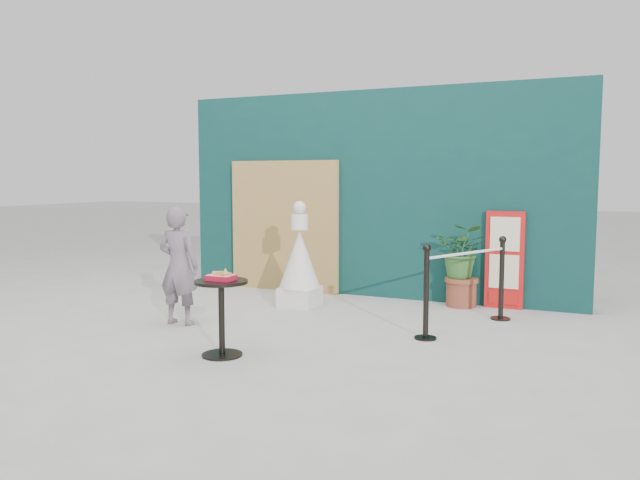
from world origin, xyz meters
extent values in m
plane|color=#ADAAA5|center=(0.00, 0.00, 0.00)|extent=(60.00, 60.00, 0.00)
cube|color=#0B3230|center=(0.00, 3.15, 1.50)|extent=(6.00, 0.30, 3.00)
cube|color=tan|center=(-1.40, 2.94, 1.00)|extent=(1.80, 0.08, 2.00)
imported|color=slate|center=(-1.48, 0.42, 0.70)|extent=(0.53, 0.37, 1.41)
cube|color=red|center=(1.90, 2.96, 0.65)|extent=(0.50, 0.06, 1.30)
cube|color=beige|center=(1.90, 2.92, 1.00)|extent=(0.38, 0.02, 0.45)
cube|color=beige|center=(1.90, 2.92, 0.50)|extent=(0.38, 0.02, 0.45)
cube|color=red|center=(1.90, 2.92, 0.15)|extent=(0.38, 0.02, 0.18)
cube|color=silver|center=(-0.64, 1.95, 0.13)|extent=(0.48, 0.48, 0.26)
cone|color=silver|center=(-0.64, 1.95, 0.65)|extent=(0.56, 0.56, 0.78)
cylinder|color=white|center=(-0.64, 1.95, 1.15)|extent=(0.23, 0.23, 0.21)
sphere|color=silver|center=(-0.64, 1.95, 1.34)|extent=(0.17, 0.17, 0.17)
cylinder|color=black|center=(-0.29, -0.49, 0.01)|extent=(0.40, 0.40, 0.02)
cylinder|color=black|center=(-0.29, -0.49, 0.36)|extent=(0.06, 0.06, 0.72)
cylinder|color=black|center=(-0.29, -0.49, 0.73)|extent=(0.52, 0.52, 0.03)
cube|color=#AF122E|center=(-0.29, -0.49, 0.78)|extent=(0.26, 0.19, 0.05)
cube|color=#FA2130|center=(-0.29, -0.49, 0.80)|extent=(0.24, 0.17, 0.00)
cube|color=#D4984D|center=(-0.33, -0.48, 0.82)|extent=(0.15, 0.14, 0.02)
cube|color=gold|center=(-0.24, -0.51, 0.82)|extent=(0.13, 0.13, 0.02)
cone|color=yellow|center=(-0.27, -0.44, 0.83)|extent=(0.06, 0.06, 0.06)
cylinder|color=brown|center=(1.36, 2.84, 0.17)|extent=(0.40, 0.40, 0.34)
cylinder|color=brown|center=(1.36, 2.84, 0.36)|extent=(0.45, 0.45, 0.06)
imported|color=#306029|center=(1.36, 2.84, 0.76)|extent=(0.66, 0.58, 0.74)
cylinder|color=black|center=(1.37, 0.96, 0.01)|extent=(0.24, 0.24, 0.02)
cylinder|color=black|center=(1.37, 0.96, 0.48)|extent=(0.06, 0.06, 0.96)
sphere|color=black|center=(1.37, 0.96, 0.99)|extent=(0.09, 0.09, 0.09)
cylinder|color=black|center=(1.97, 2.26, 0.01)|extent=(0.24, 0.24, 0.02)
cylinder|color=black|center=(1.97, 2.26, 0.48)|extent=(0.06, 0.06, 0.96)
sphere|color=black|center=(1.97, 2.26, 0.99)|extent=(0.09, 0.09, 0.09)
cylinder|color=silver|center=(1.67, 1.61, 0.88)|extent=(0.63, 1.31, 0.03)
camera|label=1|loc=(3.06, -5.54, 1.74)|focal=35.00mm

